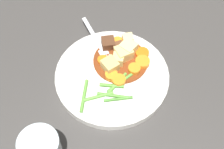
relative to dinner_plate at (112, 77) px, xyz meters
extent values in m
plane|color=#423F3D|center=(0.00, 0.00, -0.01)|extent=(3.00, 3.00, 0.00)
cylinder|color=white|center=(0.00, 0.00, 0.00)|extent=(0.26, 0.26, 0.02)
cylinder|color=brown|center=(0.04, -0.01, 0.01)|extent=(0.13, 0.13, 0.00)
cylinder|color=orange|center=(0.03, 0.03, 0.01)|extent=(0.04, 0.04, 0.01)
cylinder|color=orange|center=(-0.01, 0.00, 0.02)|extent=(0.03, 0.03, 0.01)
cylinder|color=orange|center=(0.07, -0.06, 0.01)|extent=(0.04, 0.04, 0.01)
cylinder|color=orange|center=(0.02, -0.05, 0.02)|extent=(0.04, 0.04, 0.01)
cylinder|color=orange|center=(-0.02, -0.02, 0.01)|extent=(0.04, 0.04, 0.01)
cylinder|color=orange|center=(0.09, 0.01, 0.01)|extent=(0.03, 0.03, 0.01)
cylinder|color=orange|center=(0.04, -0.06, 0.02)|extent=(0.04, 0.04, 0.01)
cube|color=#E5CC7A|center=(0.04, -0.01, 0.02)|extent=(0.03, 0.03, 0.03)
cube|color=#EAD68C|center=(0.07, -0.02, 0.02)|extent=(0.05, 0.05, 0.03)
cube|color=#E5CC7A|center=(0.06, -0.02, 0.02)|extent=(0.05, 0.05, 0.03)
cube|color=#EAD68C|center=(0.10, -0.02, 0.02)|extent=(0.03, 0.03, 0.02)
cube|color=#DBBC6B|center=(0.01, 0.01, 0.02)|extent=(0.05, 0.05, 0.03)
cube|color=brown|center=(0.07, 0.00, 0.02)|extent=(0.04, 0.04, 0.02)
cube|color=#56331E|center=(0.08, 0.03, 0.02)|extent=(0.04, 0.04, 0.02)
cylinder|color=#599E38|center=(-0.03, -0.01, 0.01)|extent=(0.01, 0.06, 0.01)
cylinder|color=#66AD42|center=(-0.07, 0.05, 0.01)|extent=(0.08, 0.02, 0.01)
cylinder|color=#599E38|center=(-0.06, -0.01, 0.01)|extent=(0.01, 0.07, 0.01)
cylinder|color=#66AD42|center=(-0.02, -0.02, 0.01)|extent=(0.06, 0.05, 0.01)
cylinder|color=#66AD42|center=(-0.07, 0.02, 0.01)|extent=(0.04, 0.06, 0.01)
cylinder|color=#66AD42|center=(-0.02, -0.02, 0.01)|extent=(0.06, 0.03, 0.01)
cylinder|color=#4C8E33|center=(-0.06, -0.03, 0.01)|extent=(0.03, 0.06, 0.01)
cube|color=silver|center=(0.11, 0.07, 0.01)|extent=(0.10, 0.08, 0.00)
cube|color=silver|center=(0.06, 0.03, 0.01)|extent=(0.03, 0.03, 0.00)
cylinder|color=silver|center=(0.03, 0.02, 0.01)|extent=(0.04, 0.03, 0.00)
cylinder|color=silver|center=(0.03, 0.02, 0.01)|extent=(0.04, 0.03, 0.00)
cylinder|color=silver|center=(0.04, 0.01, 0.01)|extent=(0.04, 0.03, 0.00)
cylinder|color=silver|center=(0.04, 0.01, 0.01)|extent=(0.04, 0.03, 0.00)
camera|label=1|loc=(-0.42, -0.09, 0.65)|focal=53.58mm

